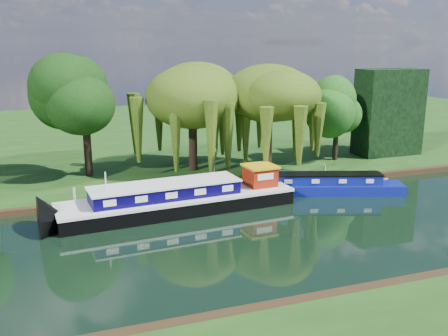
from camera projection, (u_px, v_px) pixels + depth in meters
name	position (u px, v px, depth m)	size (l,w,h in m)	color
ground	(263.00, 234.00, 29.00)	(120.00, 120.00, 0.00)	black
far_bank	(149.00, 133.00, 60.02)	(120.00, 52.00, 0.45)	#153B10
dutch_barge	(180.00, 199.00, 32.77)	(15.80, 4.68, 3.29)	black
narrowboat	(327.00, 186.00, 36.65)	(11.26, 5.32, 1.64)	navy
red_dinghy	(129.00, 213.00, 32.46)	(2.48, 3.47, 0.72)	maroon
white_cruiser	(377.00, 185.00, 39.00)	(1.72, 1.99, 1.05)	silver
willow_left	(192.00, 97.00, 40.35)	(6.95, 6.95, 8.33)	black
willow_right	(269.00, 103.00, 39.26)	(6.44, 6.44, 7.85)	black
tree_far_mid	(84.00, 100.00, 38.55)	(5.38, 5.38, 8.80)	black
tree_far_right	(337.00, 111.00, 44.29)	(3.97, 3.97, 6.50)	black
conifer_hedge	(389.00, 112.00, 46.86)	(6.00, 3.00, 8.00)	black
lamppost	(214.00, 155.00, 38.16)	(0.36, 0.36, 2.56)	silver
mooring_posts	(210.00, 182.00, 36.28)	(19.16, 0.16, 1.00)	silver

